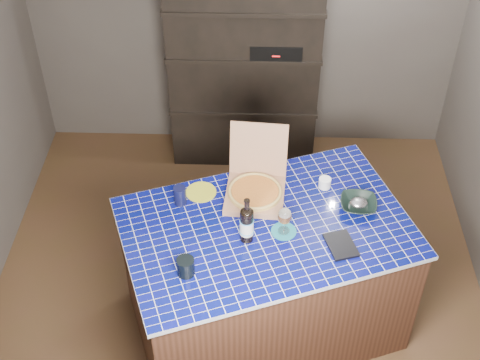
{
  "coord_description": "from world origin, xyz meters",
  "views": [
    {
      "loc": [
        0.11,
        -3.11,
        3.8
      ],
      "look_at": [
        0.02,
        0.0,
        1.02
      ],
      "focal_mm": 50.0,
      "sensor_mm": 36.0,
      "label": 1
    }
  ],
  "objects_px": {
    "wine_glass": "(285,216)",
    "bowl": "(358,204)",
    "pizza_box": "(255,189)",
    "mead_bottle": "(247,224)",
    "kitchen_island": "(265,277)",
    "dvd_case": "(341,245)"
  },
  "relations": [
    {
      "from": "mead_bottle",
      "to": "wine_glass",
      "type": "xyz_separation_m",
      "value": [
        0.22,
        0.07,
        0.0
      ]
    },
    {
      "from": "bowl",
      "to": "pizza_box",
      "type": "bearing_deg",
      "value": 171.9
    },
    {
      "from": "dvd_case",
      "to": "bowl",
      "type": "xyz_separation_m",
      "value": [
        0.13,
        0.33,
        0.02
      ]
    },
    {
      "from": "pizza_box",
      "to": "bowl",
      "type": "relative_size",
      "value": 2.08
    },
    {
      "from": "wine_glass",
      "to": "mead_bottle",
      "type": "bearing_deg",
      "value": -163.41
    },
    {
      "from": "dvd_case",
      "to": "bowl",
      "type": "relative_size",
      "value": 0.94
    },
    {
      "from": "dvd_case",
      "to": "pizza_box",
      "type": "bearing_deg",
      "value": 123.57
    },
    {
      "from": "pizza_box",
      "to": "bowl",
      "type": "distance_m",
      "value": 0.64
    },
    {
      "from": "mead_bottle",
      "to": "bowl",
      "type": "relative_size",
      "value": 1.4
    },
    {
      "from": "kitchen_island",
      "to": "pizza_box",
      "type": "xyz_separation_m",
      "value": [
        -0.07,
        0.27,
        0.52
      ]
    },
    {
      "from": "kitchen_island",
      "to": "dvd_case",
      "type": "distance_m",
      "value": 0.66
    },
    {
      "from": "pizza_box",
      "to": "wine_glass",
      "type": "bearing_deg",
      "value": -56.27
    },
    {
      "from": "pizza_box",
      "to": "dvd_case",
      "type": "height_order",
      "value": "pizza_box"
    },
    {
      "from": "mead_bottle",
      "to": "wine_glass",
      "type": "height_order",
      "value": "mead_bottle"
    },
    {
      "from": "pizza_box",
      "to": "mead_bottle",
      "type": "distance_m",
      "value": 0.38
    },
    {
      "from": "wine_glass",
      "to": "bowl",
      "type": "height_order",
      "value": "wine_glass"
    },
    {
      "from": "mead_bottle",
      "to": "pizza_box",
      "type": "bearing_deg",
      "value": 83.15
    },
    {
      "from": "kitchen_island",
      "to": "pizza_box",
      "type": "bearing_deg",
      "value": 84.74
    },
    {
      "from": "bowl",
      "to": "dvd_case",
      "type": "bearing_deg",
      "value": -111.92
    },
    {
      "from": "kitchen_island",
      "to": "mead_bottle",
      "type": "height_order",
      "value": "mead_bottle"
    },
    {
      "from": "kitchen_island",
      "to": "pizza_box",
      "type": "height_order",
      "value": "pizza_box"
    },
    {
      "from": "mead_bottle",
      "to": "dvd_case",
      "type": "height_order",
      "value": "mead_bottle"
    }
  ]
}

